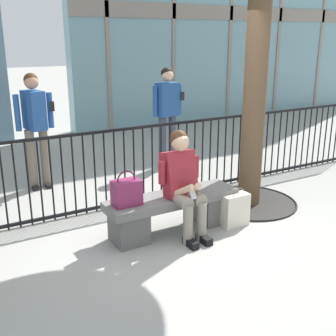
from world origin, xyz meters
TOP-DOWN VIEW (x-y plane):
  - ground_plane at (0.00, 0.00)m, footprint 60.00×60.00m
  - stone_bench at (0.00, 0.00)m, footprint 1.60×0.44m
  - seated_person_with_phone at (0.06, -0.13)m, footprint 0.52×0.66m
  - handbag_on_bench at (-0.58, -0.01)m, footprint 0.30×0.19m
  - shopping_bag at (0.73, -0.25)m, footprint 0.34×0.16m
  - bystander_at_railing at (1.28, 2.31)m, footprint 0.55×0.29m
  - bystander_further_back at (-0.95, 2.32)m, footprint 0.55×0.41m
  - plaza_railing at (-0.00, 1.01)m, footprint 8.36×0.04m

SIDE VIEW (x-z plane):
  - ground_plane at x=0.00m, z-range 0.00..0.00m
  - shopping_bag at x=0.73m, z-range -0.05..0.46m
  - stone_bench at x=0.00m, z-range 0.05..0.50m
  - plaza_railing at x=0.00m, z-range 0.01..1.08m
  - handbag_on_bench at x=-0.58m, z-range 0.40..0.79m
  - seated_person_with_phone at x=0.06m, z-range 0.04..1.26m
  - bystander_at_railing at x=1.28m, z-range 0.15..1.86m
  - bystander_further_back at x=-0.95m, z-range 0.15..1.86m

